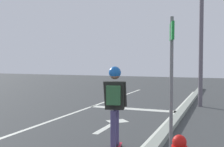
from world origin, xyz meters
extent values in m
cube|color=silver|center=(-0.14, 6.00, 0.00)|extent=(0.12, 20.00, 0.01)
cube|color=silver|center=(3.06, 6.00, 0.00)|extent=(0.12, 20.00, 0.01)
cube|color=silver|center=(1.54, 9.31, 0.00)|extent=(3.34, 0.40, 0.01)
cube|color=silver|center=(1.70, 6.31, 0.00)|extent=(0.16, 1.40, 0.01)
cube|color=silver|center=(1.70, 7.16, 0.00)|extent=(0.71, 0.71, 0.01)
cube|color=#969E90|center=(3.31, 6.00, 0.07)|extent=(0.24, 24.00, 0.14)
cube|color=#B2B2B7|center=(2.56, 4.86, 0.05)|extent=(0.15, 0.08, 0.01)
cylinder|color=#222B2C|center=(2.48, 4.84, 0.02)|extent=(0.04, 0.05, 0.04)
cylinder|color=#222B2C|center=(2.65, 4.88, 0.02)|extent=(0.04, 0.05, 0.04)
cylinder|color=#413B66|center=(2.58, 4.77, 0.45)|extent=(0.11, 0.11, 0.76)
cube|color=black|center=(2.58, 4.77, 0.09)|extent=(0.14, 0.25, 0.03)
cylinder|color=#413B66|center=(2.65, 4.41, 0.45)|extent=(0.11, 0.11, 0.76)
cube|color=black|center=(2.62, 4.59, 1.11)|extent=(0.39, 0.25, 0.54)
cylinder|color=black|center=(2.43, 4.58, 1.13)|extent=(0.07, 0.14, 0.49)
cylinder|color=black|center=(2.80, 4.66, 1.13)|extent=(0.07, 0.14, 0.49)
sphere|color=#8B6551|center=(2.62, 4.59, 1.52)|extent=(0.21, 0.21, 0.21)
sphere|color=blue|center=(2.62, 4.59, 1.55)|extent=(0.24, 0.24, 0.24)
cube|color=#2C5F37|center=(2.64, 4.45, 1.13)|extent=(0.28, 0.19, 0.36)
cylinder|color=#5F5963|center=(3.77, 10.81, 2.65)|extent=(0.16, 0.16, 5.30)
cylinder|color=slate|center=(3.74, 4.35, 1.26)|extent=(0.06, 0.06, 2.52)
cube|color=#198C33|center=(3.74, 4.35, 2.27)|extent=(0.15, 0.44, 0.30)
sphere|color=red|center=(4.05, 3.14, 0.75)|extent=(0.18, 0.18, 0.18)
camera|label=1|loc=(4.54, -0.39, 1.77)|focal=44.47mm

